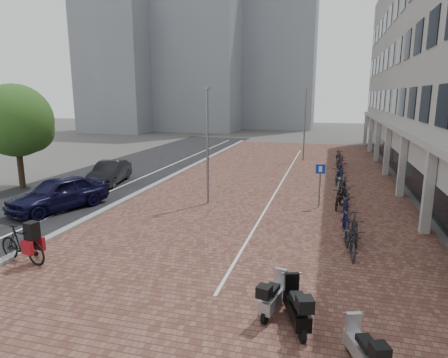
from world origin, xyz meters
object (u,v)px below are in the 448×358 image
hero_bike (22,244)px  scooter_mid (297,305)px  car_dark (110,173)px  parking_sign (320,179)px  scooter_front (273,295)px  scooter_back (363,349)px  car_navy (58,193)px

hero_bike → scooter_mid: size_ratio=1.31×
car_dark → scooter_mid: 17.71m
scooter_mid → parking_sign: bearing=70.4°
scooter_front → scooter_back: bearing=-25.5°
hero_bike → scooter_back: hero_bike is taller
scooter_front → scooter_mid: (0.61, -0.44, 0.05)m
car_dark → hero_bike: hero_bike is taller
hero_bike → car_dark: bearing=28.8°
scooter_back → parking_sign: (-1.21, 11.62, 0.92)m
scooter_front → scooter_back: size_ratio=1.02×
parking_sign → scooter_front: bearing=-106.4°
car_dark → parking_sign: parking_sign is taller
hero_bike → parking_sign: (9.13, 9.11, 0.77)m
car_navy → scooter_mid: (11.81, -6.79, -0.25)m
scooter_front → scooter_mid: bearing=-22.5°
car_navy → hero_bike: (2.85, -5.46, -0.16)m
car_navy → parking_sign: size_ratio=2.20×
hero_bike → scooter_mid: bearing=-87.5°
car_dark → scooter_back: (13.94, -13.68, -0.20)m
car_navy → parking_sign: 12.54m
car_dark → scooter_mid: size_ratio=2.58×
scooter_front → hero_bike: bearing=-172.8°
car_dark → hero_bike: bearing=-83.0°
car_navy → scooter_front: (11.19, -6.35, -0.30)m
car_dark → scooter_front: 16.97m
hero_bike → scooter_back: size_ratio=1.48×
car_dark → scooter_front: (11.93, -12.07, -0.19)m
car_dark → scooter_back: size_ratio=2.91×
car_navy → parking_sign: parking_sign is taller
scooter_back → parking_sign: bearing=74.8°
scooter_mid → scooter_back: 1.82m
scooter_front → parking_sign: size_ratio=0.69×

